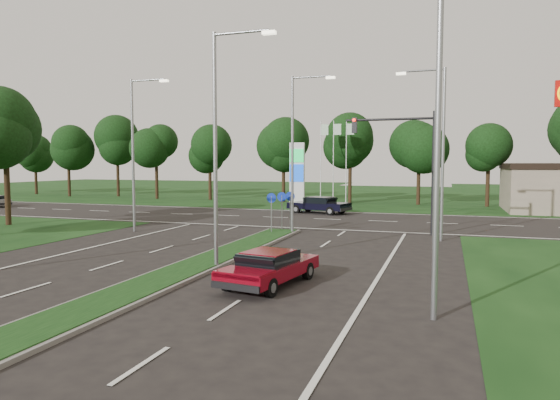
% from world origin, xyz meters
% --- Properties ---
extents(ground, '(160.00, 160.00, 0.00)m').
position_xyz_m(ground, '(0.00, 0.00, 0.00)').
color(ground, black).
rests_on(ground, ground).
extents(verge_far, '(160.00, 50.00, 0.02)m').
position_xyz_m(verge_far, '(0.00, 55.00, 0.00)').
color(verge_far, black).
rests_on(verge_far, ground).
extents(cross_road, '(160.00, 12.00, 0.02)m').
position_xyz_m(cross_road, '(0.00, 24.00, 0.00)').
color(cross_road, black).
rests_on(cross_road, ground).
extents(median_kerb, '(2.00, 26.00, 0.12)m').
position_xyz_m(median_kerb, '(0.00, 4.00, 0.06)').
color(median_kerb, slate).
rests_on(median_kerb, ground).
extents(streetlight_median_near, '(2.53, 0.22, 9.00)m').
position_xyz_m(streetlight_median_near, '(1.00, 6.00, 5.08)').
color(streetlight_median_near, gray).
rests_on(streetlight_median_near, ground).
extents(streetlight_median_far, '(2.53, 0.22, 9.00)m').
position_xyz_m(streetlight_median_far, '(1.00, 16.00, 5.08)').
color(streetlight_median_far, gray).
rests_on(streetlight_median_far, ground).
extents(streetlight_left_far, '(2.53, 0.22, 9.00)m').
position_xyz_m(streetlight_left_far, '(-8.30, 14.00, 5.08)').
color(streetlight_left_far, gray).
rests_on(streetlight_left_far, ground).
extents(streetlight_right_far, '(2.53, 0.22, 9.00)m').
position_xyz_m(streetlight_right_far, '(8.80, 16.00, 5.08)').
color(streetlight_right_far, gray).
rests_on(streetlight_right_far, ground).
extents(streetlight_right_near, '(2.53, 0.22, 9.00)m').
position_xyz_m(streetlight_right_near, '(8.80, 2.00, 5.08)').
color(streetlight_right_near, gray).
rests_on(streetlight_right_near, ground).
extents(traffic_signal, '(5.10, 0.42, 7.00)m').
position_xyz_m(traffic_signal, '(7.19, 18.00, 4.65)').
color(traffic_signal, black).
rests_on(traffic_signal, ground).
extents(median_signs, '(1.16, 1.76, 2.38)m').
position_xyz_m(median_signs, '(0.00, 16.40, 1.71)').
color(median_signs, gray).
rests_on(median_signs, ground).
extents(gas_pylon, '(5.80, 1.26, 8.00)m').
position_xyz_m(gas_pylon, '(-3.79, 33.05, 3.20)').
color(gas_pylon, silver).
rests_on(gas_pylon, ground).
extents(tree_left_far, '(5.20, 5.20, 8.86)m').
position_xyz_m(tree_left_far, '(-17.90, 13.93, 6.11)').
color(tree_left_far, black).
rests_on(tree_left_far, ground).
extents(treeline_far, '(6.00, 6.00, 9.90)m').
position_xyz_m(treeline_far, '(0.10, 39.93, 6.83)').
color(treeline_far, black).
rests_on(treeline_far, ground).
extents(red_sedan, '(2.39, 4.45, 1.16)m').
position_xyz_m(red_sedan, '(3.68, 4.11, 0.62)').
color(red_sedan, maroon).
rests_on(red_sedan, ground).
extents(navy_sedan, '(5.31, 3.31, 1.36)m').
position_xyz_m(navy_sedan, '(-0.63, 27.99, 0.73)').
color(navy_sedan, black).
rests_on(navy_sedan, ground).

